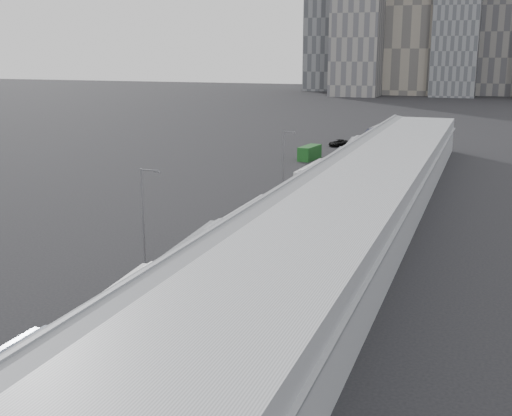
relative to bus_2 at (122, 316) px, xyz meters
The scene contains 19 objects.
sidewalk 22.16m from the bus_2, 72.40° to the left, with size 10.00×170.00×0.12m, color gray.
lane_line 21.47m from the bus_2, 100.26° to the left, with size 0.12×160.00×0.02m, color gold.
depot 23.70m from the bus_2, 63.13° to the left, with size 12.45×160.40×7.20m.
bus_2 is the anchor object (origin of this frame).
bus_3 12.59m from the bus_2, 88.83° to the left, with size 3.83×14.05×4.06m.
bus_4 26.93m from the bus_2, 89.94° to the left, with size 2.92×13.08×3.82m.
bus_5 43.59m from the bus_2, 89.90° to the left, with size 2.74×12.22×3.56m.
bus_6 54.97m from the bus_2, 90.34° to the left, with size 3.04×13.19×3.83m.
bus_7 71.94m from the bus_2, 90.18° to the left, with size 3.24×12.25×3.54m.
bus_8 83.05m from the bus_2, 90.03° to the left, with size 4.06×13.60×3.91m.
bus_9 97.26m from the bus_2, 89.75° to the left, with size 4.10×13.82×3.98m.
bus_10 113.65m from the bus_2, 90.13° to the left, with size 3.28×12.64×3.66m.
tree_1 6.19m from the bus_2, 51.53° to the right, with size 1.80×1.80×4.76m.
tree_2 26.28m from the bus_2, 81.98° to the left, with size 1.67×1.67×4.66m.
tree_3 46.51m from the bus_2, 86.00° to the left, with size 2.48×2.48×4.92m.
street_lamp_near 16.13m from the bus_2, 113.24° to the left, with size 2.04×0.22×9.56m.
street_lamp_far 58.70m from the bus_2, 96.09° to the left, with size 2.04×0.22×8.14m.
shipping_container 81.10m from the bus_2, 95.90° to the left, with size 2.31×6.59×2.64m, color #164719.
suv 100.49m from the bus_2, 94.09° to the left, with size 2.42×5.25×1.46m, color black.
Camera 1 is at (26.24, -3.15, 20.10)m, focal length 45.00 mm.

